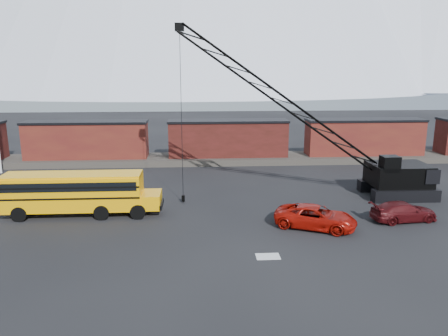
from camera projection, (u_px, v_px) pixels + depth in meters
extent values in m
plane|color=black|center=(251.00, 232.00, 29.38)|extent=(160.00, 160.00, 0.00)
cube|color=white|center=(201.00, 64.00, 357.01)|extent=(800.00, 80.00, 24.00)
cube|color=#47413A|center=(228.00, 159.00, 50.68)|extent=(120.00, 5.00, 0.70)
cube|color=#4D1616|center=(87.00, 140.00, 49.18)|extent=(13.50, 2.90, 4.00)
cube|color=black|center=(85.00, 122.00, 48.71)|extent=(13.70, 3.10, 0.25)
cube|color=black|center=(50.00, 155.00, 49.32)|extent=(2.20, 2.40, 0.60)
cube|color=black|center=(125.00, 155.00, 49.82)|extent=(2.20, 2.40, 0.60)
cube|color=#4E1816|center=(228.00, 139.00, 50.14)|extent=(13.50, 2.90, 4.00)
cube|color=black|center=(228.00, 121.00, 49.68)|extent=(13.70, 3.10, 0.25)
cube|color=black|center=(192.00, 154.00, 50.28)|extent=(2.20, 2.40, 0.60)
cube|color=black|center=(264.00, 153.00, 50.79)|extent=(2.20, 2.40, 0.60)
cube|color=#4D1616|center=(364.00, 137.00, 51.11)|extent=(13.50, 2.90, 4.00)
cube|color=black|center=(365.00, 120.00, 50.64)|extent=(13.70, 3.10, 0.25)
cube|color=black|center=(328.00, 152.00, 51.24)|extent=(2.20, 2.40, 0.60)
cube|color=black|center=(398.00, 151.00, 51.75)|extent=(2.20, 2.40, 0.60)
cube|color=silver|center=(268.00, 256.00, 25.53)|extent=(1.40, 0.90, 0.02)
cube|color=#E79E04|center=(74.00, 192.00, 32.19)|extent=(10.00, 2.50, 2.50)
cube|color=#E79E04|center=(150.00, 200.00, 32.69)|extent=(1.60, 2.30, 1.10)
cube|color=#E79E04|center=(72.00, 175.00, 31.90)|extent=(10.00, 2.30, 0.18)
cube|color=black|center=(68.00, 188.00, 30.81)|extent=(9.60, 0.05, 0.65)
cube|color=black|center=(77.00, 179.00, 33.26)|extent=(9.60, 0.05, 0.65)
cube|color=black|center=(162.00, 203.00, 32.81)|extent=(0.15, 2.45, 0.35)
cube|color=black|center=(5.00, 206.00, 32.12)|extent=(0.15, 2.50, 0.35)
cylinder|color=black|center=(19.00, 214.00, 31.15)|extent=(1.10, 0.35, 1.10)
cylinder|color=black|center=(31.00, 204.00, 33.38)|extent=(1.10, 0.35, 1.10)
cylinder|color=black|center=(102.00, 213.00, 31.49)|extent=(1.10, 0.35, 1.10)
cylinder|color=black|center=(108.00, 203.00, 33.73)|extent=(1.10, 0.35, 1.10)
cylinder|color=black|center=(138.00, 212.00, 31.65)|extent=(1.10, 0.35, 1.10)
cylinder|color=black|center=(142.00, 202.00, 33.89)|extent=(1.10, 0.35, 1.10)
imported|color=#A00F07|center=(316.00, 217.00, 29.94)|extent=(6.09, 4.62, 1.54)
imported|color=#430C0F|center=(404.00, 212.00, 31.29)|extent=(4.98, 2.56, 1.38)
cube|color=black|center=(406.00, 196.00, 35.81)|extent=(5.50, 1.00, 1.00)
cube|color=black|center=(389.00, 185.00, 38.92)|extent=(5.50, 1.00, 1.00)
cube|color=black|center=(398.00, 174.00, 37.05)|extent=(4.80, 3.60, 1.80)
cube|color=black|center=(422.00, 172.00, 37.12)|extent=(1.20, 3.80, 1.20)
cube|color=black|center=(390.00, 164.00, 35.52)|extent=(1.40, 1.20, 1.30)
cube|color=black|center=(393.00, 165.00, 34.99)|extent=(1.20, 0.06, 0.90)
cube|color=black|center=(179.00, 27.00, 32.55)|extent=(0.70, 0.50, 0.60)
cylinder|color=black|center=(181.00, 119.00, 34.11)|extent=(0.04, 0.04, 13.40)
cube|color=black|center=(183.00, 198.00, 35.60)|extent=(0.25, 0.25, 0.50)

